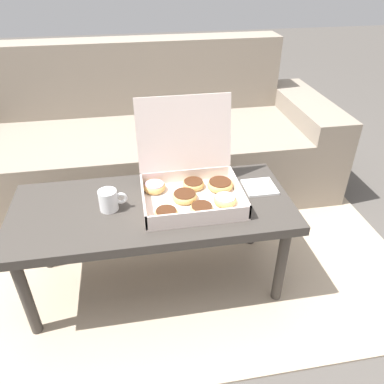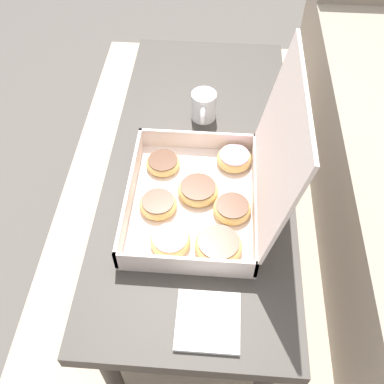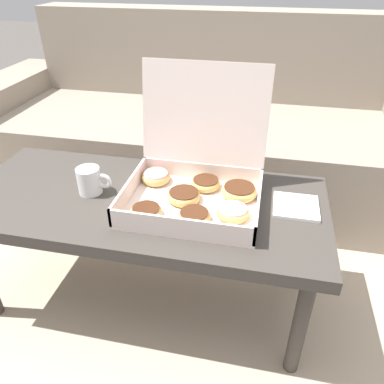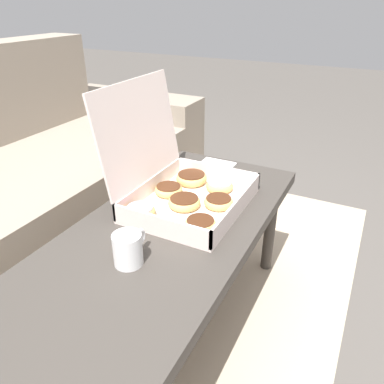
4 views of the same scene
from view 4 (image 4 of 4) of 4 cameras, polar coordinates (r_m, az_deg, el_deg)
name	(u,v)px [view 4 (image 4 of 4)]	position (r m, az deg, el deg)	size (l,w,h in m)	color
ground_plane	(152,330)	(1.41, -6.12, -20.20)	(12.00, 12.00, 0.00)	#514C47
area_rug	(86,301)	(1.55, -15.88, -15.69)	(2.44, 1.80, 0.01)	tan
coffee_table	(164,243)	(1.12, -4.31, -7.72)	(1.14, 0.50, 0.44)	#3D3833
pastry_box	(181,186)	(1.20, -1.75, 0.99)	(0.40, 0.38, 0.38)	silver
coffee_mug	(129,249)	(0.95, -9.65, -8.49)	(0.11, 0.07, 0.09)	white
napkin_stack	(215,167)	(1.48, 3.50, 3.86)	(0.13, 0.13, 0.01)	white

